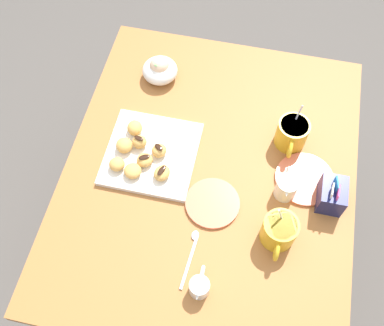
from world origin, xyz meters
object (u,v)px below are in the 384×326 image
(saucer_coral_left, at_px, (212,203))
(beignet_5, at_px, (135,128))
(beignet_2, at_px, (133,171))
(ice_cream_bowl, at_px, (160,69))
(beignet_6, at_px, (145,160))
(coffee_mug_mustard_right, at_px, (279,231))
(chocolate_sauce_pitcher, at_px, (200,286))
(beignet_7, at_px, (117,164))
(cream_pitcher_white, at_px, (286,187))
(dining_table, at_px, (208,191))
(sugar_caddy, at_px, (332,195))
(beignet_3, at_px, (124,145))
(beignet_1, at_px, (159,151))
(beignet_0, at_px, (162,173))
(saucer_coral_right, at_px, (304,179))
(beignet_4, at_px, (140,142))
(pastry_plate_square, at_px, (151,154))
(coffee_mug_mustard_left, at_px, (292,133))

(saucer_coral_left, distance_m, beignet_5, 0.33)
(beignet_2, xyz_separation_m, beignet_5, (-0.14, -0.03, 0.00))
(ice_cream_bowl, bearing_deg, beignet_6, 6.71)
(coffee_mug_mustard_right, relative_size, chocolate_sauce_pitcher, 1.46)
(beignet_7, bearing_deg, cream_pitcher_white, 93.35)
(dining_table, height_order, cream_pitcher_white, cream_pitcher_white)
(chocolate_sauce_pitcher, relative_size, beignet_2, 1.84)
(sugar_caddy, height_order, beignet_3, sugar_caddy)
(beignet_2, bearing_deg, beignet_1, 144.24)
(chocolate_sauce_pitcher, bearing_deg, beignet_6, -144.53)
(sugar_caddy, xyz_separation_m, beignet_1, (-0.04, -0.50, -0.01))
(coffee_mug_mustard_right, height_order, beignet_0, coffee_mug_mustard_right)
(beignet_0, relative_size, beignet_2, 1.04)
(saucer_coral_right, relative_size, beignet_4, 4.00)
(beignet_3, height_order, beignet_4, same)
(coffee_mug_mustard_right, bearing_deg, pastry_plate_square, -114.00)
(saucer_coral_right, relative_size, beignet_1, 3.74)
(sugar_caddy, bearing_deg, saucer_coral_left, -76.11)
(beignet_3, distance_m, beignet_4, 0.05)
(dining_table, bearing_deg, beignet_4, -99.51)
(pastry_plate_square, bearing_deg, saucer_coral_left, 60.61)
(pastry_plate_square, height_order, coffee_mug_mustard_right, coffee_mug_mustard_right)
(beignet_0, bearing_deg, saucer_coral_left, 72.60)
(sugar_caddy, xyz_separation_m, chocolate_sauce_pitcher, (0.32, -0.30, -0.01))
(saucer_coral_left, distance_m, beignet_3, 0.31)
(coffee_mug_mustard_left, distance_m, beignet_2, 0.48)
(ice_cream_bowl, bearing_deg, pastry_plate_square, 9.05)
(beignet_3, bearing_deg, beignet_7, -3.15)
(pastry_plate_square, distance_m, beignet_5, 0.09)
(beignet_3, relative_size, beignet_5, 1.01)
(chocolate_sauce_pitcher, xyz_separation_m, beignet_2, (-0.28, -0.25, 0.00))
(saucer_coral_right, relative_size, beignet_6, 3.61)
(pastry_plate_square, relative_size, beignet_6, 5.61)
(coffee_mug_mustard_left, relative_size, coffee_mug_mustard_right, 1.04)
(dining_table, height_order, beignet_5, beignet_5)
(dining_table, distance_m, beignet_1, 0.23)
(pastry_plate_square, xyz_separation_m, beignet_7, (0.07, -0.08, 0.02))
(saucer_coral_right, height_order, beignet_6, beignet_6)
(dining_table, xyz_separation_m, beignet_2, (0.06, -0.21, 0.16))
(pastry_plate_square, relative_size, coffee_mug_mustard_left, 1.90)
(chocolate_sauce_pitcher, distance_m, saucer_coral_left, 0.24)
(cream_pitcher_white, height_order, ice_cream_bowl, ice_cream_bowl)
(sugar_caddy, distance_m, beignet_7, 0.61)
(chocolate_sauce_pitcher, distance_m, beignet_1, 0.41)
(sugar_caddy, bearing_deg, beignet_0, -86.49)
(coffee_mug_mustard_right, height_order, beignet_3, coffee_mug_mustard_right)
(coffee_mug_mustard_left, xyz_separation_m, beignet_0, (0.20, -0.34, -0.02))
(pastry_plate_square, distance_m, saucer_coral_left, 0.24)
(chocolate_sauce_pitcher, xyz_separation_m, beignet_5, (-0.42, -0.29, 0.00))
(beignet_2, bearing_deg, beignet_6, 149.42)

